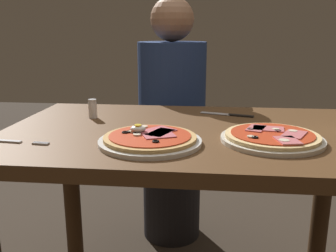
# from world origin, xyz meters

# --- Properties ---
(dining_table) EXTENTS (1.17, 0.74, 0.73)m
(dining_table) POSITION_xyz_m (0.00, 0.00, 0.61)
(dining_table) COLOR brown
(dining_table) RESTS_ON ground
(pizza_foreground) EXTENTS (0.28, 0.28, 0.05)m
(pizza_foreground) POSITION_xyz_m (-0.10, -0.16, 0.74)
(pizza_foreground) COLOR white
(pizza_foreground) RESTS_ON dining_table
(pizza_across_left) EXTENTS (0.28, 0.28, 0.03)m
(pizza_across_left) POSITION_xyz_m (0.23, -0.11, 0.74)
(pizza_across_left) COLOR silver
(pizza_across_left) RESTS_ON dining_table
(fork) EXTENTS (0.16, 0.03, 0.00)m
(fork) POSITION_xyz_m (-0.47, -0.20, 0.73)
(fork) COLOR silver
(fork) RESTS_ON dining_table
(knife) EXTENTS (0.19, 0.07, 0.01)m
(knife) POSITION_xyz_m (0.14, 0.21, 0.73)
(knife) COLOR silver
(knife) RESTS_ON dining_table
(salt_shaker) EXTENTS (0.03, 0.03, 0.07)m
(salt_shaker) POSITION_xyz_m (-0.35, 0.12, 0.76)
(salt_shaker) COLOR white
(salt_shaker) RESTS_ON dining_table
(diner_person) EXTENTS (0.32, 0.32, 1.18)m
(diner_person) POSITION_xyz_m (-0.12, 0.62, 0.56)
(diner_person) COLOR black
(diner_person) RESTS_ON ground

